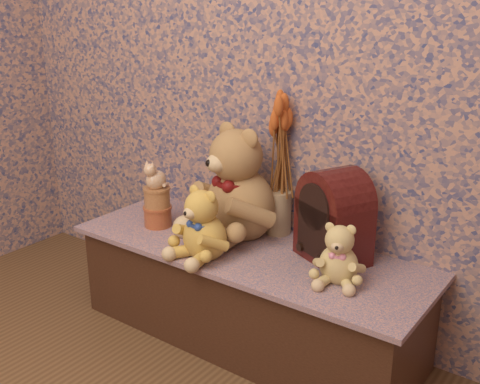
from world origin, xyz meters
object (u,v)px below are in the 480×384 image
object	(u,v)px
cathedral_radio	(334,215)
teddy_small	(339,250)
ceramic_vase	(278,212)
teddy_medium	(204,220)
biscuit_tin_lower	(158,216)
teddy_large	(241,177)
cat_figurine	(156,174)

from	to	relation	value
cathedral_radio	teddy_small	bearing A→B (deg)	-31.11
ceramic_vase	teddy_small	bearing A→B (deg)	-30.77
teddy_medium	biscuit_tin_lower	size ratio (longest dim) A/B	2.51
teddy_large	biscuit_tin_lower	size ratio (longest dim) A/B	4.23
teddy_medium	biscuit_tin_lower	world-z (taller)	teddy_medium
teddy_small	ceramic_vase	bearing A→B (deg)	131.76
teddy_large	cathedral_radio	world-z (taller)	teddy_large
teddy_medium	teddy_small	bearing A→B (deg)	23.15
teddy_small	cat_figurine	distance (m)	0.84
teddy_small	cathedral_radio	world-z (taller)	cathedral_radio
teddy_small	ceramic_vase	size ratio (longest dim) A/B	1.27
biscuit_tin_lower	cat_figurine	size ratio (longest dim) A/B	0.92
biscuit_tin_lower	cat_figurine	distance (m)	0.19
biscuit_tin_lower	cat_figurine	bearing A→B (deg)	0.00
teddy_large	cat_figurine	distance (m)	0.36
teddy_medium	teddy_small	size ratio (longest dim) A/B	1.28
teddy_small	teddy_medium	bearing A→B (deg)	175.69
teddy_medium	biscuit_tin_lower	distance (m)	0.38
biscuit_tin_lower	cathedral_radio	bearing A→B (deg)	11.01
teddy_large	cathedral_radio	distance (m)	0.42
teddy_large	cat_figurine	bearing A→B (deg)	-138.40
teddy_medium	cat_figurine	distance (m)	0.37
teddy_large	ceramic_vase	bearing A→B (deg)	60.86
teddy_large	cat_figurine	size ratio (longest dim) A/B	3.88
teddy_large	cathedral_radio	bearing A→B (deg)	21.04
ceramic_vase	cat_figurine	xyz separation A→B (m)	(-0.45, -0.23, 0.14)
cathedral_radio	ceramic_vase	xyz separation A→B (m)	(-0.29, 0.09, -0.08)
biscuit_tin_lower	teddy_large	bearing A→B (deg)	22.00
ceramic_vase	biscuit_tin_lower	world-z (taller)	ceramic_vase
ceramic_vase	cat_figurine	world-z (taller)	cat_figurine
teddy_medium	ceramic_vase	world-z (taller)	teddy_medium
cathedral_radio	biscuit_tin_lower	size ratio (longest dim) A/B	3.01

